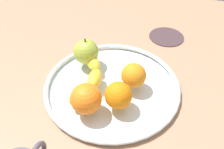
# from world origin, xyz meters

# --- Properties ---
(ground_plane) EXTENTS (1.23, 1.23, 0.04)m
(ground_plane) POSITION_xyz_m (0.00, 0.00, -0.02)
(ground_plane) COLOR #9F775C
(fruit_bowl) EXTENTS (0.35, 0.35, 0.02)m
(fruit_bowl) POSITION_xyz_m (0.00, 0.00, 0.01)
(fruit_bowl) COLOR silver
(fruit_bowl) RESTS_ON ground_plane
(banana) EXTENTS (0.19, 0.09, 0.03)m
(banana) POSITION_xyz_m (-0.01, 0.05, 0.03)
(banana) COLOR yellow
(banana) RESTS_ON fruit_bowl
(apple) EXTENTS (0.07, 0.07, 0.08)m
(apple) POSITION_xyz_m (0.06, 0.09, 0.05)
(apple) COLOR #98AD39
(apple) RESTS_ON fruit_bowl
(orange_front_right) EXTENTS (0.06, 0.06, 0.06)m
(orange_front_right) POSITION_xyz_m (0.01, -0.05, 0.05)
(orange_front_right) COLOR orange
(orange_front_right) RESTS_ON fruit_bowl
(orange_center) EXTENTS (0.06, 0.06, 0.06)m
(orange_center) POSITION_xyz_m (-0.06, -0.04, 0.05)
(orange_center) COLOR orange
(orange_center) RESTS_ON fruit_bowl
(orange_back_right) EXTENTS (0.07, 0.07, 0.07)m
(orange_back_right) POSITION_xyz_m (-0.10, 0.03, 0.05)
(orange_back_right) COLOR orange
(orange_back_right) RESTS_ON fruit_bowl
(ambient_coaster) EXTENTS (0.11, 0.11, 0.01)m
(ambient_coaster) POSITION_xyz_m (0.28, -0.09, 0.00)
(ambient_coaster) COLOR #3F2E33
(ambient_coaster) RESTS_ON ground_plane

